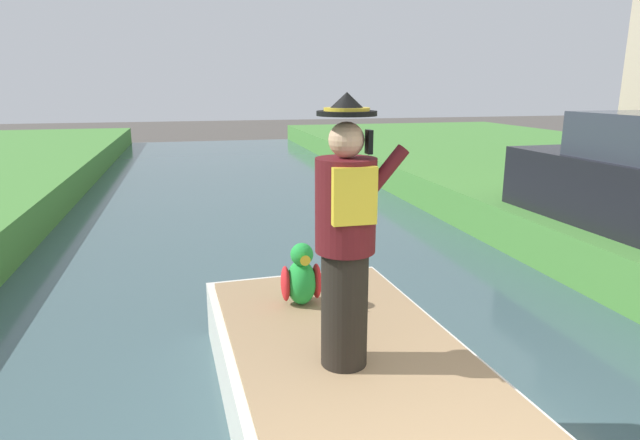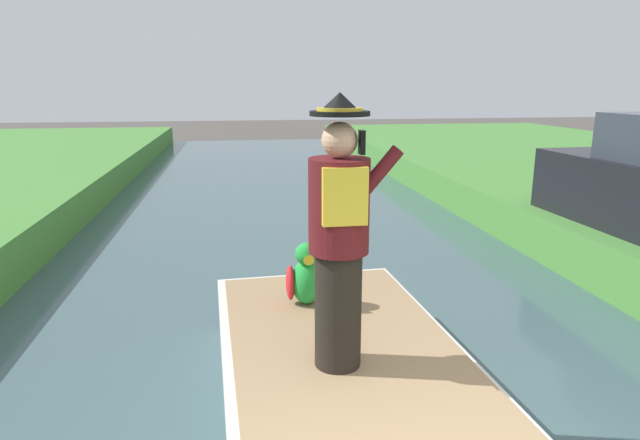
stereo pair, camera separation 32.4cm
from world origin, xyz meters
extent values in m
cube|color=silver|center=(0.00, 1.87, 0.38)|extent=(1.99, 4.28, 0.56)
cube|color=#997A56|center=(0.00, 1.87, 0.69)|extent=(1.83, 3.94, 0.05)
cylinder|color=black|center=(-0.12, 1.96, 1.12)|extent=(0.32, 0.32, 0.82)
cylinder|color=#561419|center=(-0.12, 1.96, 1.84)|extent=(0.40, 0.40, 0.62)
cube|color=gold|center=(-0.12, 1.77, 1.94)|extent=(0.28, 0.06, 0.36)
sphere|color=#DBA884|center=(-0.12, 1.96, 2.27)|extent=(0.23, 0.23, 0.23)
cylinder|color=black|center=(-0.12, 1.96, 2.43)|extent=(0.38, 0.38, 0.03)
cone|color=black|center=(-0.12, 1.96, 2.50)|extent=(0.26, 0.26, 0.12)
cylinder|color=gold|center=(-0.12, 1.96, 2.46)|extent=(0.29, 0.29, 0.02)
cylinder|color=#561419|center=(0.10, 1.92, 2.02)|extent=(0.38, 0.09, 0.43)
cube|color=black|center=(0.01, 1.90, 2.26)|extent=(0.03, 0.08, 0.15)
ellipsoid|color=green|center=(-0.19, 3.07, 0.91)|extent=(0.26, 0.32, 0.40)
sphere|color=green|center=(-0.19, 3.03, 1.18)|extent=(0.20, 0.20, 0.20)
cone|color=yellow|center=(-0.19, 2.93, 1.17)|extent=(0.09, 0.09, 0.09)
ellipsoid|color=red|center=(-0.33, 3.07, 0.91)|extent=(0.08, 0.20, 0.32)
ellipsoid|color=red|center=(-0.05, 3.07, 0.91)|extent=(0.08, 0.20, 0.32)
camera|label=1|loc=(-1.09, -1.31, 2.60)|focal=30.20mm
camera|label=2|loc=(-0.77, -1.38, 2.60)|focal=30.20mm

